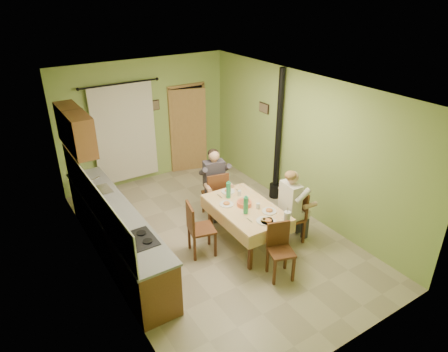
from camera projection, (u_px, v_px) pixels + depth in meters
floor at (216, 237)px, 7.43m from camera, size 4.00×6.00×0.01m
room_shell at (215, 146)px, 6.62m from camera, size 4.04×6.04×2.82m
kitchen_run at (116, 233)px, 6.69m from camera, size 0.64×3.64×1.56m
upper_cabinets at (75, 129)px, 6.96m from camera, size 0.35×1.40×0.70m
curtain at (125, 133)px, 8.79m from camera, size 1.70×0.07×2.22m
doorway at (188, 129)px, 9.67m from camera, size 0.96×0.27×2.15m
dining_table at (245, 225)px, 7.09m from camera, size 0.99×1.60×0.76m
tableware at (250, 206)px, 6.82m from camera, size 0.73×1.60×0.33m
chair_far at (215, 203)px, 7.97m from camera, size 0.51×0.51×1.00m
chair_near at (280, 261)px, 6.32m from camera, size 0.47×0.47×0.93m
chair_right at (290, 227)px, 7.20m from camera, size 0.47×0.47×1.00m
chair_left at (201, 238)px, 6.87m from camera, size 0.51×0.51×0.98m
man_far at (215, 176)px, 7.72m from camera, size 0.63×0.54×1.39m
man_right at (292, 198)px, 6.94m from camera, size 0.49×0.60×1.39m
stove_flue at (277, 154)px, 8.35m from camera, size 0.24×0.24×2.80m
picture_back at (155, 105)px, 9.01m from camera, size 0.19×0.03×0.23m
picture_right at (264, 108)px, 8.47m from camera, size 0.03×0.31×0.21m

